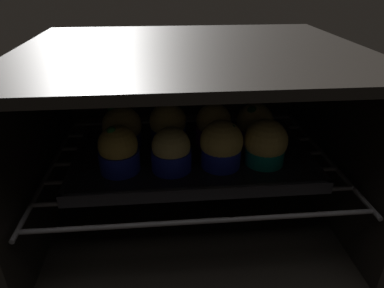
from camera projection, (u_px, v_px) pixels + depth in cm
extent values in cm
cube|color=black|center=(192.00, 215.00, 74.78)|extent=(59.00, 47.00, 1.50)
cube|color=black|center=(191.00, 51.00, 58.35)|extent=(59.00, 47.00, 1.50)
cube|color=black|center=(184.00, 102.00, 86.65)|extent=(59.00, 1.50, 34.00)
cube|color=black|center=(40.00, 150.00, 64.29)|extent=(1.50, 47.00, 34.00)
cube|color=black|center=(333.00, 138.00, 68.83)|extent=(1.50, 47.00, 34.00)
cylinder|color=#4C494C|center=(203.00, 221.00, 51.36)|extent=(54.00, 0.80, 0.80)
cylinder|color=#4C494C|center=(198.00, 196.00, 56.95)|extent=(54.00, 0.80, 0.80)
cylinder|color=#4C494C|center=(194.00, 176.00, 62.54)|extent=(54.00, 0.80, 0.80)
cylinder|color=#4C494C|center=(191.00, 158.00, 68.14)|extent=(54.00, 0.80, 0.80)
cylinder|color=#4C494C|center=(189.00, 144.00, 73.73)|extent=(54.00, 0.80, 0.80)
cylinder|color=#4C494C|center=(187.00, 131.00, 79.32)|extent=(54.00, 0.80, 0.80)
cylinder|color=#4C494C|center=(185.00, 120.00, 84.91)|extent=(54.00, 0.80, 0.80)
cylinder|color=#4C494C|center=(53.00, 165.00, 66.00)|extent=(0.80, 42.00, 0.80)
cylinder|color=#4C494C|center=(322.00, 153.00, 70.27)|extent=(0.80, 42.00, 0.80)
cube|color=black|center=(192.00, 157.00, 66.60)|extent=(44.41, 26.51, 1.20)
cube|color=black|center=(199.00, 191.00, 54.74)|extent=(44.41, 0.80, 1.00)
cube|color=black|center=(187.00, 125.00, 77.44)|extent=(44.41, 0.80, 1.00)
cube|color=black|center=(77.00, 157.00, 64.37)|extent=(0.80, 26.51, 1.00)
cube|color=black|center=(301.00, 147.00, 67.82)|extent=(0.80, 26.51, 1.00)
cylinder|color=#1928B7|center=(120.00, 160.00, 60.49)|extent=(7.18, 7.18, 3.82)
sphere|color=gold|center=(118.00, 145.00, 59.04)|extent=(6.92, 6.92, 6.92)
sphere|color=#28702D|center=(112.00, 131.00, 57.08)|extent=(1.70, 1.70, 1.70)
cylinder|color=#1928B7|center=(171.00, 159.00, 60.82)|extent=(7.18, 7.18, 3.82)
sphere|color=#E0CC7A|center=(171.00, 146.00, 59.56)|extent=(6.83, 6.83, 6.83)
sphere|color=#19511E|center=(168.00, 138.00, 57.72)|extent=(1.70, 1.70, 1.70)
cylinder|color=#1928B7|center=(221.00, 156.00, 61.89)|extent=(7.18, 7.18, 3.82)
sphere|color=#DBBC60|center=(222.00, 141.00, 60.49)|extent=(7.69, 7.69, 7.69)
sphere|color=#19511E|center=(231.00, 129.00, 58.94)|extent=(1.69, 1.69, 1.69)
cylinder|color=#0C8C84|center=(264.00, 153.00, 62.82)|extent=(7.18, 7.18, 3.82)
sphere|color=#DBBC60|center=(266.00, 140.00, 61.59)|extent=(7.88, 7.88, 7.88)
sphere|color=#1E6023|center=(270.00, 129.00, 60.02)|extent=(2.07, 2.07, 2.07)
cylinder|color=#1928B7|center=(123.00, 137.00, 68.60)|extent=(7.18, 7.18, 3.82)
sphere|color=#DBBC60|center=(122.00, 126.00, 67.38)|extent=(7.78, 7.78, 7.78)
sphere|color=#1E6023|center=(113.00, 109.00, 66.55)|extent=(2.26, 2.26, 2.26)
cylinder|color=#1928B7|center=(168.00, 136.00, 69.35)|extent=(7.18, 7.18, 3.82)
sphere|color=#DBBC60|center=(168.00, 121.00, 67.85)|extent=(7.32, 7.32, 7.32)
sphere|color=#28702D|center=(165.00, 105.00, 67.10)|extent=(2.00, 2.00, 2.00)
cylinder|color=#7A238C|center=(213.00, 135.00, 69.54)|extent=(7.18, 7.18, 3.82)
sphere|color=#DBBC60|center=(213.00, 121.00, 68.06)|extent=(6.99, 6.99, 6.99)
sphere|color=#19511E|center=(217.00, 109.00, 67.68)|extent=(1.84, 1.84, 1.84)
cylinder|color=#7A238C|center=(254.00, 133.00, 70.59)|extent=(7.18, 7.18, 3.82)
sphere|color=#DBBC60|center=(255.00, 122.00, 69.42)|extent=(7.51, 7.51, 7.51)
sphere|color=#19511E|center=(253.00, 112.00, 67.36)|extent=(2.39, 2.39, 2.39)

